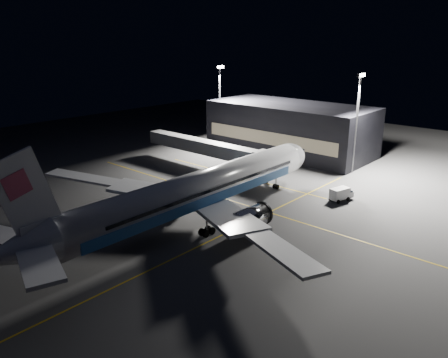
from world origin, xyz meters
name	(u,v)px	position (x,y,z in m)	size (l,w,h in m)	color
ground	(200,221)	(0.00, 0.00, 0.00)	(200.00, 200.00, 0.00)	#4C4C4F
guide_line_main	(241,204)	(10.00, 0.00, 0.01)	(0.25, 80.00, 0.01)	gold
guide_line_cross	(229,232)	(0.00, -6.00, 0.01)	(70.00, 0.25, 0.01)	gold
guide_line_side	(240,176)	(22.00, 10.00, 0.01)	(0.25, 40.00, 0.01)	gold
airliner	(195,192)	(-1.08, 0.00, 5.16)	(61.48, 54.22, 16.64)	silver
terminal	(290,128)	(45.98, 14.00, 6.00)	(18.12, 40.00, 12.00)	black
jet_bridge	(212,149)	(22.00, 18.06, 4.58)	(3.60, 34.40, 6.30)	#B2B2B7
floodlight_mast_north	(220,98)	(40.00, 31.99, 12.37)	(2.40, 0.68, 20.70)	#59595E
floodlight_mast_south	(357,115)	(40.00, -6.01, 12.37)	(2.40, 0.67, 20.70)	#59595E
service_truck	(341,194)	(23.05, -12.17, 1.25)	(4.87, 2.94, 2.33)	silver
baggage_tug	(164,194)	(2.84, 11.96, 0.78)	(2.39, 1.94, 1.69)	black
safety_cone_a	(195,208)	(2.89, 4.00, 0.30)	(0.40, 0.40, 0.60)	#FF3E0A
safety_cone_b	(169,190)	(6.00, 14.00, 0.26)	(0.34, 0.34, 0.51)	#FF3E0A
safety_cone_c	(170,200)	(2.43, 9.92, 0.27)	(0.35, 0.35, 0.53)	#FF3E0A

